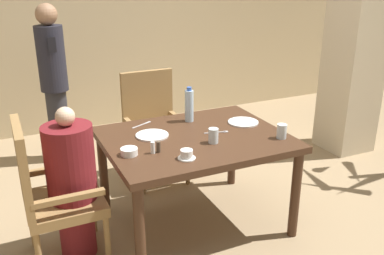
# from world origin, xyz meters

# --- Properties ---
(ground_plane) EXTENTS (16.00, 16.00, 0.00)m
(ground_plane) POSITION_xyz_m (0.00, 0.00, 0.00)
(ground_plane) COLOR #9E8460
(wall_back) EXTENTS (8.00, 0.06, 2.80)m
(wall_back) POSITION_xyz_m (0.00, 2.53, 1.40)
(wall_back) COLOR #C6B289
(wall_back) RESTS_ON ground_plane
(pillar_stone) EXTENTS (0.47, 0.47, 2.70)m
(pillar_stone) POSITION_xyz_m (2.13, 0.67, 1.35)
(pillar_stone) COLOR beige
(pillar_stone) RESTS_ON ground_plane
(dining_table) EXTENTS (1.29, 1.03, 0.73)m
(dining_table) POSITION_xyz_m (0.00, 0.00, 0.64)
(dining_table) COLOR #422819
(dining_table) RESTS_ON ground_plane
(chair_left_side) EXTENTS (0.49, 0.49, 0.99)m
(chair_left_side) POSITION_xyz_m (-1.04, 0.00, 0.52)
(chair_left_side) COLOR olive
(chair_left_side) RESTS_ON ground_plane
(diner_in_left_chair) EXTENTS (0.32, 0.32, 1.07)m
(diner_in_left_chair) POSITION_xyz_m (-0.89, 0.00, 0.55)
(diner_in_left_chair) COLOR maroon
(diner_in_left_chair) RESTS_ON ground_plane
(chair_far_side) EXTENTS (0.49, 0.49, 0.99)m
(chair_far_side) POSITION_xyz_m (0.00, 0.91, 0.52)
(chair_far_side) COLOR olive
(chair_far_side) RESTS_ON ground_plane
(standing_host) EXTENTS (0.27, 0.30, 1.56)m
(standing_host) POSITION_xyz_m (-0.74, 1.67, 0.84)
(standing_host) COLOR #2D2D33
(standing_host) RESTS_ON ground_plane
(plate_main_left) EXTENTS (0.24, 0.24, 0.01)m
(plate_main_left) POSITION_xyz_m (0.46, 0.10, 0.73)
(plate_main_left) COLOR white
(plate_main_left) RESTS_ON dining_table
(plate_main_right) EXTENTS (0.24, 0.24, 0.01)m
(plate_main_right) POSITION_xyz_m (-0.28, 0.14, 0.73)
(plate_main_right) COLOR white
(plate_main_right) RESTS_ON dining_table
(teacup_with_saucer) EXTENTS (0.11, 0.11, 0.06)m
(teacup_with_saucer) POSITION_xyz_m (-0.21, -0.33, 0.75)
(teacup_with_saucer) COLOR white
(teacup_with_saucer) RESTS_ON dining_table
(bowl_small) EXTENTS (0.11, 0.11, 0.05)m
(bowl_small) POSITION_xyz_m (-0.53, -0.12, 0.75)
(bowl_small) COLOR white
(bowl_small) RESTS_ON dining_table
(water_bottle) EXTENTS (0.07, 0.07, 0.28)m
(water_bottle) POSITION_xyz_m (0.10, 0.32, 0.85)
(water_bottle) COLOR silver
(water_bottle) RESTS_ON dining_table
(glass_tall_near) EXTENTS (0.07, 0.07, 0.10)m
(glass_tall_near) POSITION_xyz_m (0.06, -0.16, 0.78)
(glass_tall_near) COLOR silver
(glass_tall_near) RESTS_ON dining_table
(glass_tall_mid) EXTENTS (0.07, 0.07, 0.10)m
(glass_tall_mid) POSITION_xyz_m (0.54, -0.29, 0.78)
(glass_tall_mid) COLOR silver
(glass_tall_mid) RESTS_ON dining_table
(salt_shaker) EXTENTS (0.03, 0.03, 0.08)m
(salt_shaker) POSITION_xyz_m (-0.38, -0.16, 0.77)
(salt_shaker) COLOR white
(salt_shaker) RESTS_ON dining_table
(pepper_shaker) EXTENTS (0.03, 0.03, 0.08)m
(pepper_shaker) POSITION_xyz_m (-0.34, -0.16, 0.76)
(pepper_shaker) COLOR #4C3D2D
(pepper_shaker) RESTS_ON dining_table
(fork_beside_plate) EXTENTS (0.18, 0.06, 0.00)m
(fork_beside_plate) POSITION_xyz_m (0.19, -0.01, 0.73)
(fork_beside_plate) COLOR silver
(fork_beside_plate) RESTS_ON dining_table
(knife_beside_plate) EXTENTS (0.18, 0.10, 0.00)m
(knife_beside_plate) POSITION_xyz_m (-0.27, 0.39, 0.73)
(knife_beside_plate) COLOR silver
(knife_beside_plate) RESTS_ON dining_table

